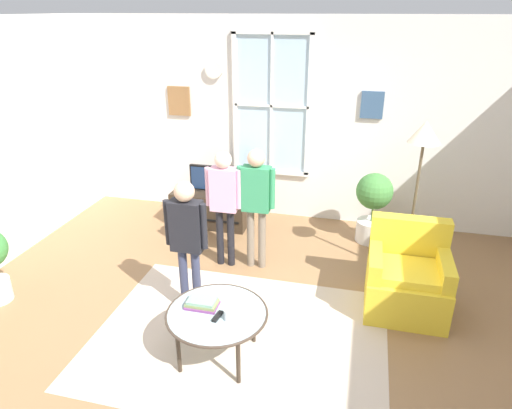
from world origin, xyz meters
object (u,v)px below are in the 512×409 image
at_px(armchair, 407,279).
at_px(remote_near_books, 218,316).
at_px(book_stack, 202,303).
at_px(potted_plant_by_window, 373,203).
at_px(person_pink_shirt, 224,196).
at_px(television, 209,178).
at_px(floor_lamp, 423,149).
at_px(person_green_shirt, 256,196).
at_px(person_black_shirt, 187,234).
at_px(tv_stand, 211,208).
at_px(cup, 229,315).
at_px(coffee_table, 217,315).

distance_m(armchair, remote_near_books, 1.96).
relative_size(book_stack, potted_plant_by_window, 0.29).
distance_m(armchair, person_pink_shirt, 2.08).
distance_m(television, floor_lamp, 2.76).
height_order(remote_near_books, person_green_shirt, person_green_shirt).
xyz_separation_m(person_green_shirt, person_black_shirt, (-0.42, -0.98, -0.03)).
bearing_deg(tv_stand, armchair, -28.46).
xyz_separation_m(book_stack, person_pink_shirt, (-0.25, 1.44, 0.37)).
relative_size(television, cup, 5.61).
bearing_deg(potted_plant_by_window, tv_stand, -179.46).
bearing_deg(armchair, floor_lamp, 86.07).
xyz_separation_m(cup, person_black_shirt, (-0.58, 0.61, 0.35)).
bearing_deg(cup, tv_stand, 112.30).
height_order(armchair, cup, armchair).
xyz_separation_m(armchair, coffee_table, (-1.58, -1.12, 0.10)).
bearing_deg(tv_stand, television, -90.00).
bearing_deg(tv_stand, remote_near_books, -69.62).
relative_size(armchair, coffee_table, 1.02).
height_order(tv_stand, person_black_shirt, person_black_shirt).
distance_m(tv_stand, remote_near_books, 2.71).
xyz_separation_m(coffee_table, person_green_shirt, (-0.04, 1.53, 0.45)).
height_order(book_stack, person_green_shirt, person_green_shirt).
height_order(person_pink_shirt, floor_lamp, floor_lamp).
bearing_deg(potted_plant_by_window, armchair, -75.78).
relative_size(person_black_shirt, potted_plant_by_window, 1.50).
height_order(book_stack, remote_near_books, book_stack).
bearing_deg(person_green_shirt, person_pink_shirt, -173.55).
bearing_deg(coffee_table, tv_stand, 110.30).
distance_m(tv_stand, cup, 2.75).
distance_m(cup, remote_near_books, 0.10).
bearing_deg(remote_near_books, armchair, 37.12).
relative_size(potted_plant_by_window, floor_lamp, 0.52).
bearing_deg(coffee_table, cup, -26.57).
relative_size(coffee_table, cup, 9.00).
height_order(armchair, floor_lamp, floor_lamp).
xyz_separation_m(armchair, person_green_shirt, (-1.62, 0.41, 0.56)).
bearing_deg(book_stack, coffee_table, -18.96).
height_order(person_pink_shirt, potted_plant_by_window, person_pink_shirt).
bearing_deg(person_green_shirt, coffee_table, -88.55).
bearing_deg(cup, armchair, 38.96).
bearing_deg(tv_stand, floor_lamp, -16.26).
distance_m(book_stack, potted_plant_by_window, 2.80).
distance_m(television, remote_near_books, 2.70).
bearing_deg(television, tv_stand, 90.00).
bearing_deg(coffee_table, remote_near_books, -66.30).
height_order(book_stack, person_black_shirt, person_black_shirt).
distance_m(cup, potted_plant_by_window, 2.78).
bearing_deg(person_pink_shirt, tv_stand, 117.95).
relative_size(book_stack, person_green_shirt, 0.19).
bearing_deg(person_pink_shirt, book_stack, -80.21).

